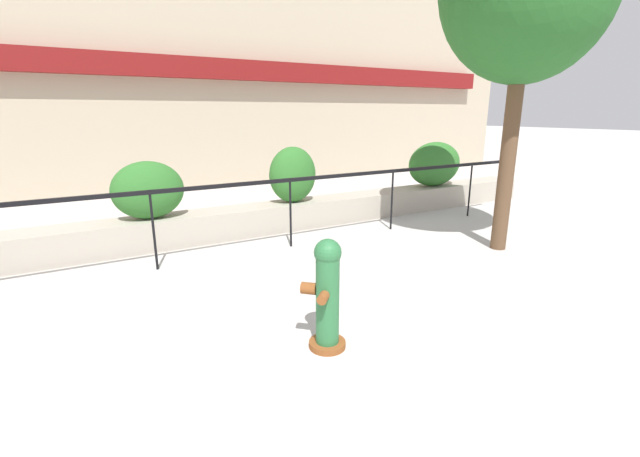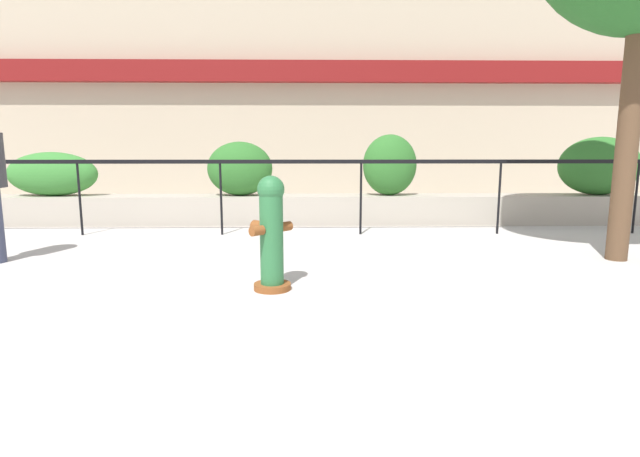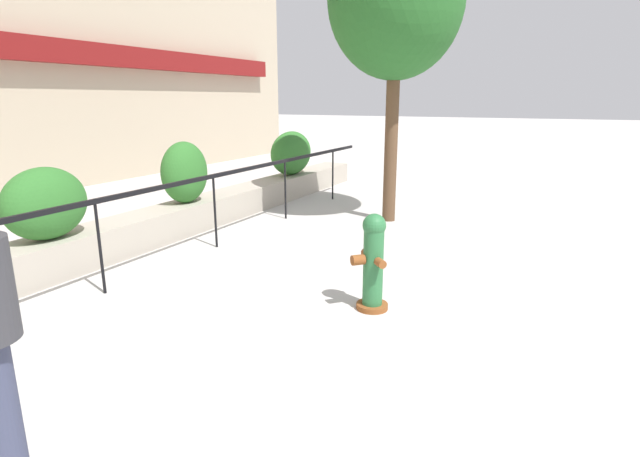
{
  "view_description": "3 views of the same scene",
  "coord_description": "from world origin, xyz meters",
  "px_view_note": "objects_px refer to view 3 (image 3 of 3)",
  "views": [
    {
      "loc": [
        -0.92,
        -1.24,
        2.18
      ],
      "look_at": [
        1.75,
        3.28,
        0.74
      ],
      "focal_mm": 24.0,
      "sensor_mm": 36.0,
      "label": 1
    },
    {
      "loc": [
        1.37,
        -2.72,
        1.34
      ],
      "look_at": [
        1.46,
        2.18,
        0.54
      ],
      "focal_mm": 28.0,
      "sensor_mm": 36.0,
      "label": 2
    },
    {
      "loc": [
        -3.85,
        0.1,
        2.26
      ],
      "look_at": [
        0.97,
        2.5,
        0.85
      ],
      "focal_mm": 28.0,
      "sensor_mm": 36.0,
      "label": 3
    }
  ],
  "objects_px": {
    "hedge_bush_2": "(45,204)",
    "hedge_bush_3": "(185,172)",
    "fire_hydrant": "(373,261)",
    "hedge_bush_4": "(291,153)",
    "street_tree": "(396,0)"
  },
  "relations": [
    {
      "from": "hedge_bush_3",
      "to": "hedge_bush_2",
      "type": "bearing_deg",
      "value": 180.0
    },
    {
      "from": "street_tree",
      "to": "hedge_bush_2",
      "type": "bearing_deg",
      "value": 149.11
    },
    {
      "from": "fire_hydrant",
      "to": "street_tree",
      "type": "height_order",
      "value": "street_tree"
    },
    {
      "from": "fire_hydrant",
      "to": "hedge_bush_4",
      "type": "bearing_deg",
      "value": 37.08
    },
    {
      "from": "fire_hydrant",
      "to": "hedge_bush_3",
      "type": "bearing_deg",
      "value": 66.97
    },
    {
      "from": "hedge_bush_4",
      "to": "fire_hydrant",
      "type": "height_order",
      "value": "hedge_bush_4"
    },
    {
      "from": "hedge_bush_4",
      "to": "fire_hydrant",
      "type": "xyz_separation_m",
      "value": [
        -5.46,
        -4.13,
        -0.46
      ]
    },
    {
      "from": "hedge_bush_3",
      "to": "hedge_bush_4",
      "type": "distance_m",
      "value": 3.71
    },
    {
      "from": "hedge_bush_2",
      "to": "hedge_bush_3",
      "type": "relative_size",
      "value": 1.07
    },
    {
      "from": "street_tree",
      "to": "fire_hydrant",
      "type": "bearing_deg",
      "value": -163.54
    },
    {
      "from": "hedge_bush_2",
      "to": "street_tree",
      "type": "xyz_separation_m",
      "value": [
        4.9,
        -2.93,
        2.94
      ]
    },
    {
      "from": "hedge_bush_2",
      "to": "fire_hydrant",
      "type": "height_order",
      "value": "hedge_bush_2"
    },
    {
      "from": "hedge_bush_3",
      "to": "fire_hydrant",
      "type": "relative_size",
      "value": 0.98
    },
    {
      "from": "hedge_bush_2",
      "to": "hedge_bush_3",
      "type": "xyz_separation_m",
      "value": [
        2.61,
        0.0,
        0.06
      ]
    },
    {
      "from": "hedge_bush_4",
      "to": "street_tree",
      "type": "height_order",
      "value": "street_tree"
    }
  ]
}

